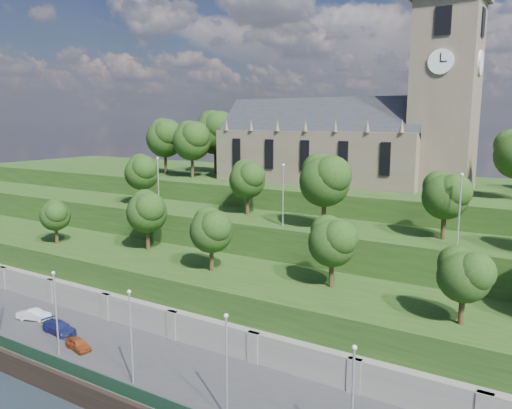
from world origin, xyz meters
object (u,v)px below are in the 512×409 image
Objects in this scene: church at (351,134)px; car_middle at (34,314)px; car_right at (59,327)px; car_left at (78,344)px.

car_middle is at bearing -119.96° from church.
car_right is (-17.10, -40.17, -19.87)m from church.
church is 11.35× the size of car_left.
car_left is 10.71m from car_middle.
car_left is 0.88× the size of car_middle.
church is at bearing -48.80° from car_middle.
car_middle is (-10.46, 2.31, 0.06)m from car_left.
car_middle is at bearing 88.70° from car_left.
car_right reaches higher than car_middle.
church is 8.58× the size of car_right.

